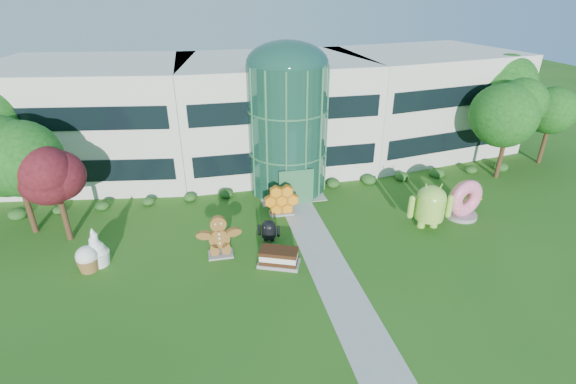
{
  "coord_description": "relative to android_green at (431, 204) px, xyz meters",
  "views": [
    {
      "loc": [
        -6.67,
        -18.03,
        14.86
      ],
      "look_at": [
        -1.29,
        6.0,
        2.6
      ],
      "focal_mm": 26.0,
      "sensor_mm": 36.0,
      "label": 1
    }
  ],
  "objects": [
    {
      "name": "ground",
      "position": [
        -8.0,
        -3.83,
        -1.78
      ],
      "size": [
        140.0,
        140.0,
        0.0
      ],
      "primitive_type": "plane",
      "color": "#215114",
      "rests_on": "ground"
    },
    {
      "name": "building",
      "position": [
        -8.0,
        14.17,
        2.87
      ],
      "size": [
        46.0,
        15.0,
        9.3
      ],
      "primitive_type": null,
      "color": "beige",
      "rests_on": "ground"
    },
    {
      "name": "atrium",
      "position": [
        -8.0,
        8.17,
        3.12
      ],
      "size": [
        6.0,
        6.0,
        9.8
      ],
      "primitive_type": "cylinder",
      "color": "#194738",
      "rests_on": "ground"
    },
    {
      "name": "walkway",
      "position": [
        -8.0,
        -1.83,
        -1.76
      ],
      "size": [
        2.4,
        20.0,
        0.04
      ],
      "primitive_type": "cube",
      "color": "#9E9E93",
      "rests_on": "ground"
    },
    {
      "name": "tree_red",
      "position": [
        -23.5,
        3.67,
        1.22
      ],
      "size": [
        4.0,
        4.0,
        6.0
      ],
      "primitive_type": null,
      "color": "#3F0C14",
      "rests_on": "ground"
    },
    {
      "name": "trees_backdrop",
      "position": [
        -8.0,
        9.17,
        2.42
      ],
      "size": [
        52.0,
        8.0,
        8.4
      ],
      "primitive_type": null,
      "color": "#124110",
      "rests_on": "ground"
    },
    {
      "name": "android_green",
      "position": [
        0.0,
        0.0,
        0.0
      ],
      "size": [
        3.47,
        2.63,
        3.56
      ],
      "primitive_type": null,
      "rotation": [
        0.0,
        0.0,
        -0.18
      ],
      "color": "#91CB41",
      "rests_on": "ground"
    },
    {
      "name": "android_black",
      "position": [
        -10.89,
        0.66,
        -0.93
      ],
      "size": [
        1.76,
        1.48,
        1.7
      ],
      "primitive_type": null,
      "rotation": [
        0.0,
        0.0,
        -0.37
      ],
      "color": "black",
      "rests_on": "ground"
    },
    {
      "name": "donut",
      "position": [
        3.05,
        0.76,
        -0.33
      ],
      "size": [
        3.01,
        1.87,
        2.91
      ],
      "primitive_type": null,
      "rotation": [
        0.0,
        0.0,
        0.2
      ],
      "color": "#E7589A",
      "rests_on": "ground"
    },
    {
      "name": "gingerbread",
      "position": [
        -14.07,
        -0.3,
        -0.4
      ],
      "size": [
        3.0,
        1.18,
        2.76
      ],
      "primitive_type": null,
      "rotation": [
        0.0,
        0.0,
        -0.01
      ],
      "color": "brown",
      "rests_on": "ground"
    },
    {
      "name": "ice_cream_sandwich",
      "position": [
        -10.79,
        -2.07,
        -1.24
      ],
      "size": [
        2.7,
        2.03,
        1.08
      ],
      "primitive_type": null,
      "rotation": [
        0.0,
        0.0,
        -0.39
      ],
      "color": "black",
      "rests_on": "ground"
    },
    {
      "name": "honeycomb",
      "position": [
        -9.38,
        3.89,
        -0.76
      ],
      "size": [
        2.65,
        1.06,
        2.05
      ],
      "primitive_type": null,
      "rotation": [
        0.0,
        0.0,
        -0.05
      ],
      "color": "orange",
      "rests_on": "ground"
    },
    {
      "name": "froyo",
      "position": [
        -21.15,
        0.33,
        -0.56
      ],
      "size": [
        1.72,
        1.72,
        2.45
      ],
      "primitive_type": null,
      "rotation": [
        0.0,
        0.0,
        -0.23
      ],
      "color": "white",
      "rests_on": "ground"
    },
    {
      "name": "cupcake",
      "position": [
        -21.62,
        -0.12,
        -0.99
      ],
      "size": [
        1.58,
        1.58,
        1.58
      ],
      "primitive_type": null,
      "rotation": [
        0.0,
        0.0,
        0.22
      ],
      "color": "white",
      "rests_on": "ground"
    }
  ]
}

